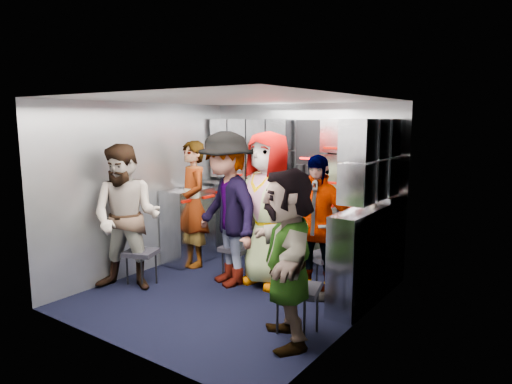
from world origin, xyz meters
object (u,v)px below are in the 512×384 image
Objects in this scene: jump_seat_mid_right at (323,258)px; attendant_arc_e at (288,257)px; jump_seat_near_left at (141,254)px; attendant_arc_a at (127,218)px; attendant_arc_c at (268,209)px; jump_seat_center at (276,248)px; jump_seat_mid_left at (236,250)px; attendant_arc_b at (227,209)px; attendant_arc_d at (316,226)px; jump_seat_near_right at (298,292)px; attendant_standing at (193,204)px.

attendant_arc_e is at bearing -76.57° from jump_seat_mid_right.
jump_seat_mid_right is at bearing 30.21° from jump_seat_near_left.
attendant_arc_a is 1.09× the size of attendant_arc_e.
attendant_arc_e is at bearing -43.31° from attendant_arc_c.
attendant_arc_c reaches higher than jump_seat_near_left.
attendant_arc_c is (1.19, 0.86, 0.53)m from jump_seat_near_left.
attendant_arc_c is (-0.00, -0.18, 0.49)m from jump_seat_center.
attendant_arc_b reaches higher than jump_seat_mid_left.
attendant_arc_c is at bearing 174.00° from attendant_arc_d.
attendant_arc_b reaches higher than jump_seat_center.
jump_seat_mid_right is 1.12m from jump_seat_near_right.
attendant_arc_c is at bearing 58.65° from attendant_arc_b.
jump_seat_mid_left is at bearing -161.05° from attendant_arc_c.
attendant_arc_d is at bearing -90.00° from jump_seat_mid_right.
jump_seat_mid_left is at bearing -164.44° from jump_seat_mid_right.
attendant_arc_c is (0.39, 0.09, 0.53)m from jump_seat_mid_left.
jump_seat_center reaches higher than jump_seat_near_left.
attendant_standing is at bearing -158.39° from attendant_arc_e.
jump_seat_near_left is at bearing -136.05° from jump_seat_mid_left.
attendant_standing is 0.92× the size of attendant_arc_c.
jump_seat_mid_right reaches higher than jump_seat_near_left.
jump_seat_near_left is 2.10m from jump_seat_near_right.
attendant_arc_e is at bearing -5.77° from jump_seat_near_left.
jump_seat_near_left is 0.95× the size of jump_seat_center.
jump_seat_near_left is at bearing 62.04° from attendant_arc_a.
attendant_arc_c reaches higher than attendant_arc_a.
attendant_arc_a is 2.10m from attendant_arc_e.
attendant_standing is at bearing -175.98° from attendant_arc_b.
jump_seat_mid_left is at bearing 43.95° from jump_seat_near_left.
attendant_arc_b is at bearing -139.21° from attendant_arc_c.
attendant_arc_a is at bearing -112.03° from attendant_arc_b.
attendant_arc_a is at bearing -132.67° from attendant_arc_c.
attendant_arc_c reaches higher than jump_seat_center.
jump_seat_center is 1.00× the size of jump_seat_near_right.
attendant_arc_b is (0.80, 0.77, 0.07)m from attendant_arc_a.
attendant_arc_b is at bearing 36.44° from jump_seat_near_left.
attendant_standing reaches higher than attendant_arc_d.
attendant_arc_c is 1.17× the size of attendant_arc_e.
attendant_arc_c is at bearing 12.80° from jump_seat_mid_left.
jump_seat_near_right is 0.26× the size of attendant_arc_c.
jump_seat_near_right is at bearing -78.51° from attendant_arc_d.
jump_seat_center is 0.53m from attendant_arc_c.
attendant_arc_e reaches higher than jump_seat_near_left.
jump_seat_center is at bearing 73.11° from attendant_arc_b.
jump_seat_center is 1.41m from jump_seat_near_right.
attendant_arc_d is at bearing 154.63° from attendant_arc_e.
attendant_arc_a is (-2.10, -0.15, 0.43)m from jump_seat_near_right.
jump_seat_near_right is 0.28× the size of attendant_arc_a.
attendant_arc_b reaches higher than attendant_standing.
jump_seat_near_left is 0.27× the size of attendant_standing.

